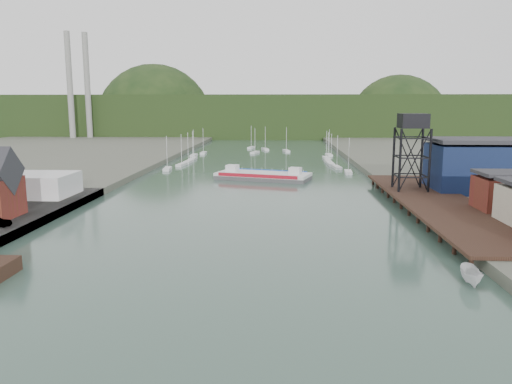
{
  "coord_description": "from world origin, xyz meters",
  "views": [
    {
      "loc": [
        7.41,
        -48.1,
        19.82
      ],
      "look_at": [
        2.99,
        42.65,
        4.0
      ],
      "focal_mm": 35.0,
      "sensor_mm": 36.0,
      "label": 1
    }
  ],
  "objects": [
    {
      "name": "ground",
      "position": [
        0.0,
        0.0,
        0.0
      ],
      "size": [
        600.0,
        600.0,
        0.0
      ],
      "primitive_type": "plane",
      "color": "#324E46",
      "rests_on": "ground"
    },
    {
      "name": "distant_hills",
      "position": [
        -3.98,
        301.35,
        10.38
      ],
      "size": [
        500.0,
        120.0,
        80.0
      ],
      "color": "black",
      "rests_on": "ground"
    },
    {
      "name": "marina_sailboats",
      "position": [
        0.08,
        138.46,
        0.35
      ],
      "size": [
        57.71,
        92.65,
        0.9
      ],
      "color": "silver",
      "rests_on": "ground"
    },
    {
      "name": "white_shed",
      "position": [
        -44.0,
        50.0,
        3.85
      ],
      "size": [
        18.0,
        12.0,
        4.5
      ],
      "primitive_type": "cube",
      "color": "silver",
      "rests_on": "west_quay"
    },
    {
      "name": "east_pier",
      "position": [
        37.0,
        45.0,
        1.9
      ],
      "size": [
        14.0,
        70.0,
        2.45
      ],
      "color": "black",
      "rests_on": "ground"
    },
    {
      "name": "motorboat",
      "position": [
        28.86,
        6.12,
        1.03
      ],
      "size": [
        2.74,
        5.55,
        2.05
      ],
      "primitive_type": "imported",
      "rotation": [
        0.0,
        0.0,
        -0.14
      ],
      "color": "silver",
      "rests_on": "ground"
    },
    {
      "name": "chain_ferry",
      "position": [
        2.82,
        85.84,
        1.03
      ],
      "size": [
        26.81,
        16.8,
        3.6
      ],
      "rotation": [
        0.0,
        0.0,
        -0.29
      ],
      "color": "#4A4A4D",
      "rests_on": "ground"
    },
    {
      "name": "smokestacks",
      "position": [
        -106.0,
        232.5,
        30.0
      ],
      "size": [
        11.2,
        8.2,
        60.0
      ],
      "color": "gray",
      "rests_on": "ground"
    },
    {
      "name": "blue_shed",
      "position": [
        50.0,
        60.0,
        7.06
      ],
      "size": [
        20.5,
        14.5,
        11.3
      ],
      "color": "#0C1835",
      "rests_on": "east_land"
    },
    {
      "name": "lift_tower",
      "position": [
        35.0,
        58.0,
        15.65
      ],
      "size": [
        6.5,
        6.5,
        16.0
      ],
      "color": "black",
      "rests_on": "east_pier"
    }
  ]
}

